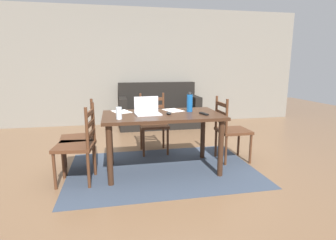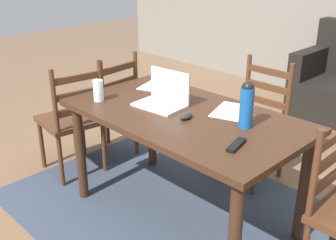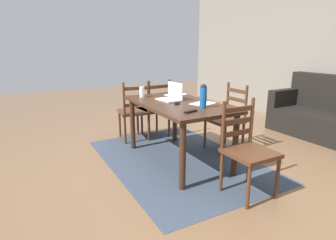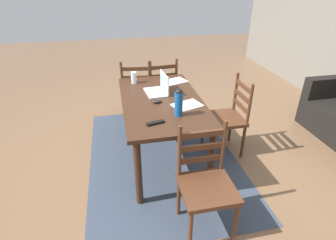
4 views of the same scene
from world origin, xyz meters
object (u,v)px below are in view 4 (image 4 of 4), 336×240
(tv_remote, at_px, (155,123))
(chair_left_near, at_px, (137,91))
(water_bottle, at_px, (179,102))
(dining_table, at_px, (162,108))
(drinking_glass, at_px, (134,78))
(chair_far_head, at_px, (227,118))
(chair_left_far, at_px, (161,89))
(laptop, at_px, (159,88))
(computer_mouse, at_px, (157,101))
(chair_right_far, at_px, (206,184))

(tv_remote, bearing_deg, chair_left_near, 166.97)
(water_bottle, height_order, tv_remote, water_bottle)
(dining_table, bearing_deg, drinking_glass, -156.25)
(chair_far_head, height_order, drinking_glass, chair_far_head)
(chair_left_far, xyz_separation_m, tv_remote, (1.58, -0.33, 0.32))
(chair_far_head, distance_m, laptop, 0.90)
(drinking_glass, bearing_deg, laptop, 35.07)
(dining_table, height_order, chair_far_head, chair_far_head)
(dining_table, height_order, tv_remote, tv_remote)
(chair_far_head, bearing_deg, chair_left_far, -149.37)
(computer_mouse, bearing_deg, drinking_glass, -167.33)
(chair_left_near, distance_m, chair_left_far, 0.36)
(chair_right_far, bearing_deg, chair_left_near, -170.58)
(drinking_glass, bearing_deg, water_bottle, 19.52)
(chair_left_near, bearing_deg, dining_table, 9.56)
(chair_far_head, bearing_deg, chair_right_far, -30.83)
(water_bottle, xyz_separation_m, tv_remote, (0.12, -0.25, -0.13))
(computer_mouse, bearing_deg, chair_left_far, 164.51)
(laptop, relative_size, drinking_glass, 2.36)
(chair_left_far, bearing_deg, computer_mouse, -11.94)
(water_bottle, distance_m, tv_remote, 0.31)
(chair_left_far, height_order, water_bottle, water_bottle)
(tv_remote, bearing_deg, dining_table, 149.64)
(drinking_glass, bearing_deg, dining_table, 23.75)
(dining_table, height_order, drinking_glass, drinking_glass)
(chair_left_near, xyz_separation_m, chair_far_head, (1.06, 0.98, 0.00))
(water_bottle, relative_size, drinking_glass, 1.90)
(chair_right_far, xyz_separation_m, drinking_glass, (-1.62, -0.42, 0.38))
(laptop, bearing_deg, chair_right_far, 7.34)
(dining_table, bearing_deg, chair_left_far, 170.48)
(chair_right_far, bearing_deg, water_bottle, -173.11)
(chair_right_far, bearing_deg, computer_mouse, -166.55)
(dining_table, relative_size, tv_remote, 9.04)
(laptop, relative_size, tv_remote, 2.00)
(chair_right_far, relative_size, laptop, 2.79)
(water_bottle, height_order, drinking_glass, water_bottle)
(dining_table, height_order, laptop, laptop)
(laptop, relative_size, water_bottle, 1.24)
(chair_left_near, relative_size, tv_remote, 5.59)
(water_bottle, bearing_deg, computer_mouse, -154.36)
(chair_left_near, xyz_separation_m, water_bottle, (1.46, 0.27, 0.45))
(drinking_glass, height_order, tv_remote, drinking_glass)
(computer_mouse, bearing_deg, chair_left_near, -177.70)
(chair_left_near, height_order, laptop, laptop)
(chair_left_far, bearing_deg, dining_table, -9.52)
(chair_far_head, height_order, laptop, laptop)
(chair_left_near, distance_m, laptop, 0.96)
(laptop, bearing_deg, tv_remote, -13.04)
(chair_right_far, relative_size, water_bottle, 3.47)
(chair_far_head, distance_m, chair_right_far, 1.23)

